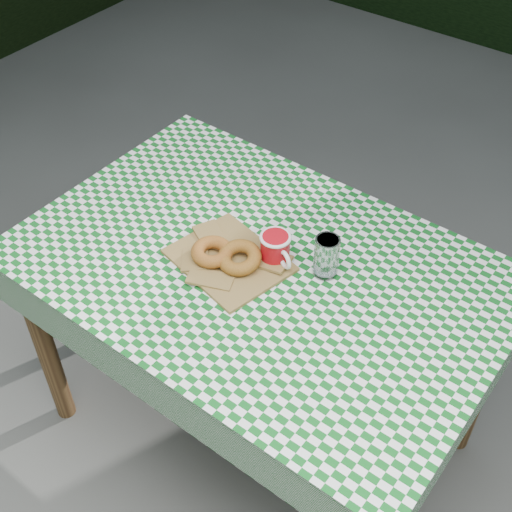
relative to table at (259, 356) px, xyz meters
The scene contains 8 objects.
ground 0.41m from the table, 55.59° to the left, with size 60.00×60.00×0.00m, color #4E4E49.
table is the anchor object (origin of this frame).
tablecloth 0.38m from the table, 90.00° to the right, with size 1.25×0.84×0.01m, color #0D581A.
paper_bag 0.40m from the table, 152.49° to the right, with size 0.29×0.23×0.02m, color olive.
bagel_front 0.43m from the table, 150.23° to the right, with size 0.11×0.11×0.03m, color #9F6720.
bagel_back 0.42m from the table, 135.44° to the right, with size 0.11×0.11×0.04m, color #9D6720.
coffee_mug 0.43m from the table, 59.86° to the left, with size 0.15×0.15×0.08m, color #AE0B14, non-canonical shape.
drinking_glass 0.47m from the table, 27.20° to the left, with size 0.06×0.06×0.11m, color white.
Camera 1 is at (0.64, -1.15, 1.99)m, focal length 47.91 mm.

